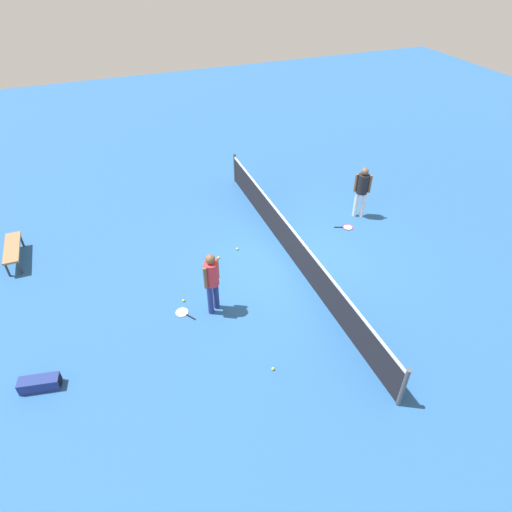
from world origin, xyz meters
The scene contains 12 objects.
ground_plane centered at (0.00, 0.00, 0.00)m, with size 40.00×40.00×0.00m, color #265693.
court_net centered at (0.00, 0.00, 0.50)m, with size 10.09×0.09×1.07m.
player_near_side centered at (1.13, -2.65, 1.01)m, with size 0.47×0.48×1.70m.
player_far_side centered at (-1.33, 2.94, 1.01)m, with size 0.47×0.49×1.70m.
tennis_racket_near_player centered at (0.97, -3.40, 0.01)m, with size 0.58×0.47×0.03m.
tennis_racket_far_player centered at (-0.85, 2.27, 0.01)m, with size 0.41×0.60×0.03m.
tennis_ball_near_player centered at (-0.79, -1.94, 0.03)m, with size 0.07×0.07×0.07m, color #C6E033.
tennis_ball_by_net centered at (0.57, -3.29, 0.03)m, with size 0.07×0.07×0.07m, color #C6E033.
tennis_ball_midcourt centered at (-0.99, -1.31, 0.03)m, with size 0.07×0.07×0.07m, color #C6E033.
tennis_ball_baseline centered at (3.33, -2.00, 0.03)m, with size 0.07×0.07×0.07m, color #C6E033.
courtside_bench centered at (-2.75, -7.28, 0.42)m, with size 1.50×0.41×0.48m.
equipment_bag centered at (2.04, -6.60, 0.14)m, with size 0.42×0.84×0.28m.
Camera 1 is at (8.76, -4.47, 7.69)m, focal length 30.84 mm.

